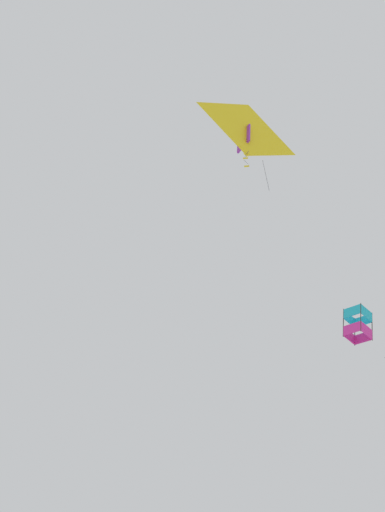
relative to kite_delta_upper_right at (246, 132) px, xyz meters
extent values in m
pyramid|color=yellow|center=(0.01, 0.02, 0.01)|extent=(2.83, 1.81, 1.95)
cube|color=purple|center=(-0.09, -0.16, -0.21)|extent=(0.47, 0.77, 0.98)
cube|color=purple|center=(0.06, 0.10, 0.84)|extent=(0.70, 0.45, 0.21)
cylinder|color=#47474C|center=(-0.06, -0.07, -1.10)|extent=(0.04, 0.04, 0.28)
cube|color=yellow|center=(-0.07, -0.05, -1.24)|extent=(0.16, 0.10, 0.06)
cylinder|color=#47474C|center=(0.03, -0.06, -1.38)|extent=(0.03, 0.21, 0.28)
cube|color=yellow|center=(0.13, -0.07, -1.52)|extent=(0.17, 0.05, 0.06)
cylinder|color=#47474C|center=(0.16, -0.07, -1.66)|extent=(0.02, 0.07, 0.28)
cube|color=yellow|center=(0.19, -0.06, -1.80)|extent=(0.09, 0.16, 0.06)
cylinder|color=#47474C|center=(0.13, -0.08, -1.94)|extent=(0.04, 0.13, 0.28)
cube|color=yellow|center=(0.07, -0.09, -2.08)|extent=(0.09, 0.16, 0.06)
cylinder|color=#47474C|center=(-0.26, 0.42, -2.49)|extent=(1.02, 0.45, 3.06)
cube|color=#1EB2C6|center=(-16.75, -1.38, 4.09)|extent=(1.13, 0.44, 0.59)
cube|color=#1EB2C6|center=(-16.47, -0.32, 3.85)|extent=(1.13, 0.44, 0.59)
cube|color=#1EB2C6|center=(-16.07, -0.99, 3.97)|extent=(0.34, 1.19, 0.82)
cube|color=#1EB2C6|center=(-17.15, -0.71, 3.97)|extent=(0.34, 1.19, 0.82)
cube|color=#DB2D93|center=(-16.81, -1.61, 2.99)|extent=(1.13, 0.44, 0.59)
cube|color=#DB2D93|center=(-16.53, -0.55, 2.75)|extent=(1.13, 0.44, 0.59)
cube|color=#DB2D93|center=(-16.13, -1.22, 2.87)|extent=(0.34, 1.19, 0.82)
cube|color=#DB2D93|center=(-17.21, -0.94, 2.87)|extent=(0.34, 1.19, 0.82)
cylinder|color=#332D28|center=(-16.24, -1.64, 3.54)|extent=(0.15, 0.42, 1.78)
cylinder|color=#332D28|center=(-17.32, -1.35, 3.54)|extent=(0.15, 0.42, 1.78)
cylinder|color=#332D28|center=(-15.96, -0.57, 3.30)|extent=(0.15, 0.42, 1.78)
cylinder|color=#332D28|center=(-17.04, -0.29, 3.30)|extent=(0.15, 0.42, 1.78)
camera|label=1|loc=(12.43, 4.74, -19.76)|focal=45.66mm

